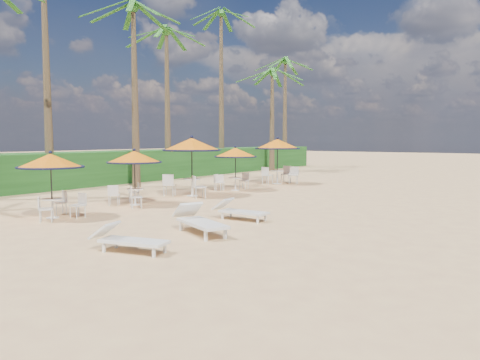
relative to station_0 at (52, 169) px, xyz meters
The scene contains 15 objects.
ground 5.34m from the station_0, ahead, with size 160.00×160.00×0.00m, color tan.
scrub_hedge 13.64m from the station_0, 128.09° to the left, with size 3.00×40.00×1.80m, color #194716.
station_0 is the anchor object (origin of this frame).
station_1 3.48m from the station_0, 92.59° to the left, with size 2.06×2.06×2.15m.
station_2 6.84m from the station_0, 91.88° to the left, with size 2.55×2.55×2.66m.
station_3 9.82m from the station_0, 90.45° to the left, with size 2.08×2.15×2.17m.
station_4 13.88m from the station_0, 89.97° to the left, with size 2.51×2.56×2.61m.
lounger_near 5.73m from the station_0, 17.41° to the right, with size 1.89×1.00×0.65m.
lounger_mid 5.49m from the station_0, ahead, with size 2.25×1.51×0.78m.
lounger_far 6.00m from the station_0, 32.50° to the left, with size 1.83×0.65×0.65m.
palm_3 11.97m from the station_0, 122.43° to the left, with size 5.00×5.00×9.44m.
palm_4 16.50m from the station_0, 120.14° to the left, with size 5.00×5.00×9.40m.
palm_5 22.84m from the station_0, 112.80° to the left, with size 5.00×5.00×11.93m.
palm_6 24.30m from the station_0, 104.50° to the left, with size 5.00×5.00×7.91m.
palm_7 29.42m from the station_0, 105.13° to the left, with size 5.00×5.00×9.52m.
Camera 1 is at (8.19, -8.26, 2.50)m, focal length 35.00 mm.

